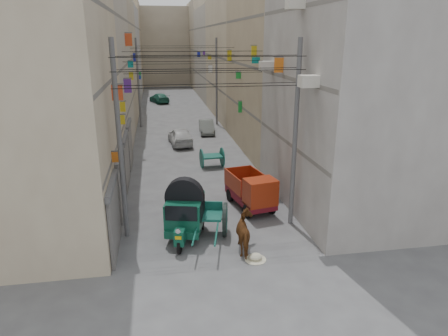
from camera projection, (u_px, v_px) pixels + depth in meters
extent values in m
plane|color=#4C4C4E|center=(239.00, 319.00, 11.85)|extent=(140.00, 140.00, 0.00)
cube|color=#C2B293|center=(6.00, 76.00, 16.05)|extent=(8.00, 10.00, 13.00)
cube|color=#68635D|center=(113.00, 151.00, 17.70)|extent=(0.25, 9.80, 0.18)
cube|color=#68635D|center=(106.00, 82.00, 16.77)|extent=(0.25, 9.80, 0.18)
cube|color=#68635D|center=(100.00, 5.00, 15.84)|extent=(0.25, 9.80, 0.18)
cube|color=#A59D8D|center=(65.00, 69.00, 26.52)|extent=(8.00, 12.00, 12.00)
cube|color=#68635D|center=(127.00, 109.00, 28.00)|extent=(0.25, 11.76, 0.18)
cube|color=#68635D|center=(124.00, 65.00, 27.07)|extent=(0.25, 11.76, 0.18)
cube|color=#68635D|center=(120.00, 18.00, 26.14)|extent=(0.25, 11.76, 0.18)
cube|color=tan|center=(91.00, 49.00, 38.39)|extent=(8.00, 14.00, 14.00)
cube|color=#68635D|center=(135.00, 88.00, 40.19)|extent=(0.25, 13.72, 0.18)
cube|color=#68635D|center=(133.00, 57.00, 39.26)|extent=(0.25, 13.72, 0.18)
cube|color=#68635D|center=(131.00, 25.00, 38.33)|extent=(0.25, 13.72, 0.18)
cube|color=#A9A49E|center=(108.00, 55.00, 51.85)|extent=(8.00, 14.00, 11.80)
cube|color=#68635D|center=(139.00, 76.00, 53.31)|extent=(0.25, 13.72, 0.18)
cube|color=#68635D|center=(138.00, 52.00, 52.38)|extent=(0.25, 13.72, 0.18)
cube|color=#68635D|center=(136.00, 28.00, 51.45)|extent=(0.25, 13.72, 0.18)
cube|color=tan|center=(116.00, 46.00, 63.77)|extent=(8.00, 12.00, 13.50)
cube|color=#68635D|center=(142.00, 69.00, 65.49)|extent=(0.25, 11.76, 0.18)
cube|color=#68635D|center=(141.00, 50.00, 64.56)|extent=(0.25, 11.76, 0.18)
cube|color=#68635D|center=(139.00, 30.00, 63.63)|extent=(0.25, 11.76, 0.18)
cube|color=#A9A49E|center=(374.00, 71.00, 18.61)|extent=(8.00, 10.00, 13.00)
cube|color=#68635D|center=(291.00, 143.00, 19.01)|extent=(0.25, 9.80, 0.18)
cube|color=#68635D|center=(294.00, 79.00, 18.08)|extent=(0.25, 9.80, 0.18)
cube|color=#68635D|center=(298.00, 8.00, 17.15)|extent=(0.25, 9.80, 0.18)
cube|color=tan|center=(295.00, 66.00, 29.07)|extent=(8.00, 12.00, 12.00)
cube|color=#68635D|center=(242.00, 106.00, 29.32)|extent=(0.25, 11.76, 0.18)
cube|color=#68635D|center=(243.00, 64.00, 28.39)|extent=(0.25, 11.76, 0.18)
cube|color=#68635D|center=(243.00, 19.00, 27.46)|extent=(0.25, 11.76, 0.18)
cube|color=#C2B293|center=(253.00, 48.00, 40.95)|extent=(8.00, 14.00, 14.00)
cube|color=#68635D|center=(216.00, 86.00, 41.51)|extent=(0.25, 13.72, 0.18)
cube|color=#68635D|center=(216.00, 56.00, 40.58)|extent=(0.25, 13.72, 0.18)
cube|color=#68635D|center=(215.00, 25.00, 39.65)|extent=(0.25, 13.72, 0.18)
cube|color=#A59D8D|center=(228.00, 54.00, 54.41)|extent=(8.00, 14.00, 11.80)
cube|color=#68635D|center=(201.00, 75.00, 54.63)|extent=(0.25, 13.72, 0.18)
cube|color=#68635D|center=(200.00, 52.00, 53.70)|extent=(0.25, 13.72, 0.18)
cube|color=#68635D|center=(200.00, 28.00, 52.77)|extent=(0.25, 13.72, 0.18)
cube|color=tan|center=(215.00, 46.00, 66.33)|extent=(8.00, 12.00, 13.50)
cube|color=#68635D|center=(192.00, 68.00, 66.81)|extent=(0.25, 11.76, 0.18)
cube|color=#68635D|center=(191.00, 49.00, 65.88)|extent=(0.25, 11.76, 0.18)
cube|color=#68635D|center=(191.00, 30.00, 64.95)|extent=(0.25, 11.76, 0.18)
cube|color=tan|center=(165.00, 47.00, 71.69)|extent=(22.00, 10.00, 13.00)
cube|color=#46474B|center=(114.00, 220.00, 15.32)|extent=(0.12, 3.00, 2.60)
cube|color=#555557|center=(112.00, 185.00, 14.87)|extent=(0.18, 3.20, 0.25)
cube|color=#46474B|center=(122.00, 187.00, 18.79)|extent=(0.12, 3.00, 2.60)
cube|color=#555557|center=(119.00, 157.00, 18.34)|extent=(0.18, 3.20, 0.25)
cube|color=#46474B|center=(126.00, 163.00, 22.25)|extent=(0.12, 3.00, 2.60)
cube|color=#555557|center=(125.00, 138.00, 21.81)|extent=(0.18, 3.20, 0.25)
cube|color=#46474B|center=(130.00, 146.00, 25.81)|extent=(0.12, 3.00, 2.60)
cube|color=#555557|center=(129.00, 124.00, 25.37)|extent=(0.18, 3.20, 0.25)
cube|color=gold|center=(210.00, 58.00, 42.73)|extent=(0.38, 0.08, 0.41)
cube|color=#1A9132|center=(140.00, 75.00, 49.10)|extent=(0.27, 0.08, 0.71)
cube|color=orange|center=(117.00, 157.00, 16.23)|extent=(0.44, 0.08, 0.42)
cube|color=#59258A|center=(128.00, 86.00, 24.45)|extent=(0.45, 0.08, 0.84)
cube|color=#161F9E|center=(199.00, 54.00, 52.68)|extent=(0.41, 0.08, 0.59)
cube|color=gold|center=(121.00, 120.00, 19.08)|extent=(0.38, 0.08, 0.44)
cube|color=silver|center=(210.00, 69.00, 42.38)|extent=(0.43, 0.08, 0.72)
cube|color=#59258A|center=(204.00, 53.00, 47.66)|extent=(0.28, 0.08, 0.44)
cube|color=#C8421A|center=(129.00, 40.00, 27.56)|extent=(0.48, 0.08, 0.84)
cube|color=#161F9E|center=(139.00, 77.00, 45.78)|extent=(0.31, 0.08, 0.44)
cube|color=#1A9132|center=(238.00, 75.00, 28.61)|extent=(0.35, 0.08, 0.45)
cube|color=gold|center=(229.00, 55.00, 31.63)|extent=(0.34, 0.08, 0.79)
cube|color=gold|center=(123.00, 107.00, 21.10)|extent=(0.28, 0.08, 0.52)
cube|color=#161F9E|center=(135.00, 57.00, 37.05)|extent=(0.28, 0.08, 0.74)
cube|color=#1A9132|center=(240.00, 107.00, 28.82)|extent=(0.26, 0.08, 0.80)
cube|color=#161F9E|center=(279.00, 66.00, 19.17)|extent=(0.34, 0.08, 0.55)
cube|color=#C8421A|center=(117.00, 93.00, 17.50)|extent=(0.47, 0.08, 0.67)
cube|color=#0B7D7A|center=(131.00, 64.00, 29.16)|extent=(0.40, 0.08, 0.47)
cube|color=gold|center=(131.00, 76.00, 29.91)|extent=(0.32, 0.08, 0.55)
cube|color=#0B7D7A|center=(256.00, 60.00, 23.24)|extent=(0.47, 0.08, 0.35)
cube|color=gold|center=(254.00, 54.00, 23.93)|extent=(0.32, 0.08, 0.89)
cube|color=orange|center=(279.00, 65.00, 19.07)|extent=(0.44, 0.08, 0.69)
cube|color=#161F9E|center=(110.00, 169.00, 15.89)|extent=(0.10, 3.20, 0.80)
cube|color=#161F9E|center=(125.00, 123.00, 24.33)|extent=(0.10, 3.20, 0.80)
cube|color=#C8421A|center=(134.00, 97.00, 35.57)|extent=(0.10, 3.20, 0.80)
cube|color=orange|center=(138.00, 82.00, 46.82)|extent=(0.10, 3.20, 0.80)
cube|color=orange|center=(304.00, 159.00, 17.19)|extent=(0.10, 3.20, 0.80)
cube|color=orange|center=(254.00, 119.00, 25.63)|extent=(0.10, 3.20, 0.80)
cube|color=#161F9E|center=(223.00, 94.00, 36.87)|extent=(0.10, 3.20, 0.80)
cube|color=#1A9132|center=(207.00, 81.00, 48.12)|extent=(0.10, 3.20, 0.80)
cube|color=beige|center=(309.00, 81.00, 15.13)|extent=(0.70, 0.55, 0.45)
cube|color=beige|center=(266.00, 66.00, 20.69)|extent=(0.70, 0.55, 0.45)
cube|color=beige|center=(295.00, 3.00, 16.11)|extent=(0.70, 0.55, 0.45)
cylinder|color=#555557|center=(120.00, 144.00, 15.66)|extent=(0.20, 0.20, 8.00)
cylinder|color=#555557|center=(295.00, 137.00, 16.81)|extent=(0.20, 0.20, 8.00)
cylinder|color=#555557|center=(138.00, 84.00, 36.28)|extent=(0.20, 0.20, 8.00)
cylinder|color=#555557|center=(217.00, 82.00, 37.43)|extent=(0.20, 0.20, 8.00)
cylinder|color=black|center=(212.00, 87.00, 15.08)|extent=(7.40, 0.02, 0.02)
cylinder|color=black|center=(212.00, 71.00, 14.89)|extent=(7.40, 0.02, 0.02)
cylinder|color=black|center=(211.00, 57.00, 14.74)|extent=(7.40, 0.02, 0.02)
cylinder|color=black|center=(208.00, 84.00, 16.02)|extent=(7.40, 0.02, 0.02)
cylinder|color=black|center=(208.00, 69.00, 15.83)|extent=(7.40, 0.02, 0.02)
cylinder|color=black|center=(208.00, 56.00, 15.68)|extent=(7.40, 0.02, 0.02)
cylinder|color=black|center=(195.00, 73.00, 21.17)|extent=(7.40, 0.02, 0.02)
cylinder|color=black|center=(194.00, 61.00, 20.99)|extent=(7.40, 0.02, 0.02)
cylinder|color=black|center=(194.00, 51.00, 20.83)|extent=(7.40, 0.02, 0.02)
cylinder|color=black|center=(184.00, 64.00, 28.67)|extent=(7.40, 0.02, 0.02)
cylinder|color=black|center=(183.00, 55.00, 28.48)|extent=(7.40, 0.02, 0.02)
cylinder|color=black|center=(183.00, 48.00, 28.33)|extent=(7.40, 0.02, 0.02)
cylinder|color=black|center=(177.00, 58.00, 36.17)|extent=(7.40, 0.02, 0.02)
cylinder|color=black|center=(177.00, 52.00, 35.98)|extent=(7.40, 0.02, 0.02)
cylinder|color=black|center=(177.00, 46.00, 35.83)|extent=(7.40, 0.02, 0.02)
cylinder|color=black|center=(180.00, 246.00, 15.42)|extent=(0.27, 0.63, 0.62)
cylinder|color=black|center=(174.00, 222.00, 17.44)|extent=(0.27, 0.63, 0.62)
cylinder|color=black|center=(202.00, 223.00, 17.36)|extent=(0.27, 0.63, 0.62)
cube|color=#0C4531|center=(185.00, 224.00, 16.71)|extent=(1.84, 2.36, 0.31)
cube|color=#0C4531|center=(180.00, 237.00, 15.36)|extent=(0.49, 0.57, 0.61)
cylinder|color=silver|center=(178.00, 231.00, 15.00)|extent=(0.21, 0.10, 0.20)
cube|color=gold|center=(178.00, 238.00, 15.06)|extent=(0.24, 0.09, 0.13)
cube|color=#0C4531|center=(185.00, 210.00, 16.57)|extent=(1.84, 2.16, 1.05)
cube|color=black|center=(181.00, 214.00, 15.57)|extent=(1.25, 0.36, 0.61)
cube|color=black|center=(168.00, 207.00, 16.58)|extent=(0.36, 1.30, 0.72)
cube|color=black|center=(203.00, 208.00, 16.48)|extent=(0.36, 1.30, 0.72)
cube|color=silver|center=(182.00, 233.00, 15.80)|extent=(1.35, 0.38, 0.07)
cylinder|color=black|center=(193.00, 219.00, 16.80)|extent=(0.46, 1.43, 1.43)
cylinder|color=#125044|center=(193.00, 219.00, 16.80)|extent=(0.41, 1.13, 1.12)
cylinder|color=#555557|center=(193.00, 219.00, 16.80)|extent=(0.26, 0.23, 0.18)
cylinder|color=black|center=(225.00, 219.00, 16.73)|extent=(0.46, 1.43, 1.43)
cylinder|color=#125044|center=(225.00, 219.00, 16.73)|extent=(0.41, 1.13, 1.12)
cylinder|color=#555557|center=(225.00, 219.00, 16.73)|extent=(0.26, 0.23, 0.18)
cylinder|color=#555557|center=(209.00, 219.00, 16.76)|extent=(1.37, 0.38, 0.08)
cube|color=#125044|center=(209.00, 215.00, 16.71)|extent=(1.29, 1.33, 0.10)
cube|color=#125044|center=(210.00, 205.00, 17.12)|extent=(1.07, 0.31, 0.36)
cylinder|color=#125044|center=(196.00, 231.00, 15.54)|extent=(0.58, 2.31, 0.07)
cylinder|color=#125044|center=(217.00, 231.00, 15.50)|extent=(0.58, 2.31, 0.07)
cylinder|color=black|center=(247.00, 211.00, 18.47)|extent=(0.30, 0.66, 0.64)
cylinder|color=black|center=(230.00, 195.00, 20.37)|extent=(0.30, 0.66, 0.64)
cylinder|color=black|center=(271.00, 207.00, 18.90)|extent=(0.30, 0.66, 0.64)
cylinder|color=black|center=(252.00, 192.00, 20.80)|extent=(0.30, 0.66, 0.64)
cube|color=#5F0D18|center=(250.00, 197.00, 19.57)|extent=(2.00, 3.41, 0.34)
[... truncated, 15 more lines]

